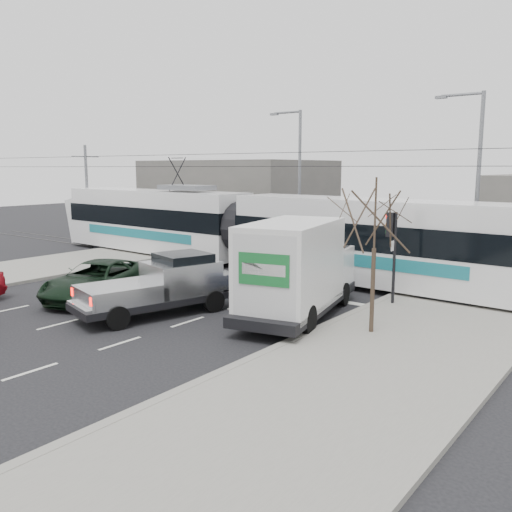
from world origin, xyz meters
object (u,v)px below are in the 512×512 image
Objects in this scene: traffic_signal at (392,238)px; street_lamp_far at (297,173)px; tram at (245,229)px; box_truck at (297,270)px; navy_pickup at (292,283)px; bare_tree at (375,220)px; silver_pickup at (165,284)px; green_car at (97,280)px; street_lamp_near at (474,174)px.

street_lamp_far is at bearing 138.28° from traffic_signal.
tram reaches higher than box_truck.
box_truck is at bearing -61.17° from navy_pickup.
traffic_signal is 14.47m from street_lamp_far.
bare_tree is 8.18m from silver_pickup.
traffic_signal is 0.12× the size of tram.
traffic_signal reaches higher than silver_pickup.
bare_tree reaches higher than green_car.
traffic_signal is at bearing -15.48° from tram.
street_lamp_near is 1.40× the size of silver_pickup.
traffic_signal is (-1.13, 4.00, -1.05)m from bare_tree.
box_truck is 1.33× the size of green_car.
silver_pickup is 3.98m from green_car.
street_lamp_far is 16.34m from green_car.
bare_tree is 0.66× the size of box_truck.
street_lamp_near is 1.60× the size of green_car.
street_lamp_far is 0.31× the size of tram.
traffic_signal is at bearing -96.41° from street_lamp_near.
bare_tree reaches higher than box_truck.
box_truck is (7.83, -6.71, -0.36)m from tram.
box_truck reaches higher than silver_pickup.
silver_pickup is at bearing -141.59° from navy_pickup.
traffic_signal is 8.93m from silver_pickup.
bare_tree is 0.78× the size of silver_pickup.
street_lamp_near is at bearing 30.05° from green_car.
navy_pickup is (6.74, -5.43, -1.20)m from tram.
tram is 10.32m from box_truck.
street_lamp_far is 14.61m from navy_pickup.
navy_pickup is 0.84× the size of green_car.
navy_pickup is 8.16m from green_car.
silver_pickup is (-6.30, -6.11, -1.64)m from traffic_signal.
navy_pickup reaches higher than green_car.
green_car is at bearing -168.84° from bare_tree.
silver_pickup is at bearing -19.04° from green_car.
bare_tree is 0.56× the size of street_lamp_near.
bare_tree is at bearing -74.24° from traffic_signal.
street_lamp_far reaches higher than tram.
bare_tree is 17.97m from street_lamp_far.
street_lamp_near reaches higher than bare_tree.
green_car is (-8.24, -2.66, -0.98)m from box_truck.
tram is at bearing 129.34° from navy_pickup.
tram is 9.95m from silver_pickup.
green_car is (-7.14, -3.94, -0.15)m from navy_pickup.
street_lamp_near is 1.20× the size of box_truck.
traffic_signal is 12.18m from green_car.
silver_pickup is 0.85× the size of box_truck.
street_lamp_far is at bearing 110.72° from navy_pickup.
tram is at bearing 147.08° from bare_tree.
street_lamp_far is 16.70m from silver_pickup.
navy_pickup is at bearing 65.59° from silver_pickup.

